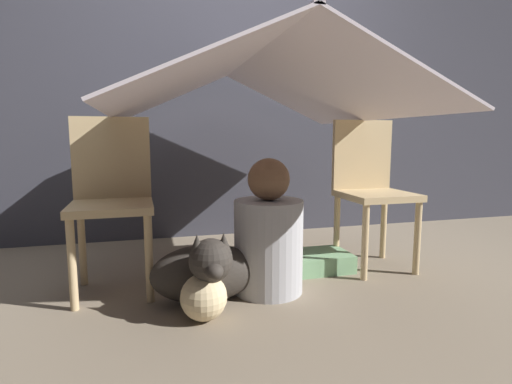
{
  "coord_description": "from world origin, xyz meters",
  "views": [
    {
      "loc": [
        -0.54,
        -1.86,
        0.75
      ],
      "look_at": [
        0.0,
        0.12,
        0.47
      ],
      "focal_mm": 28.0,
      "sensor_mm": 36.0,
      "label": 1
    }
  ],
  "objects_px": {
    "chair_left": "(112,195)",
    "chair_right": "(370,186)",
    "person_front": "(269,237)",
    "dog": "(206,271)"
  },
  "relations": [
    {
      "from": "dog",
      "to": "chair_left",
      "type": "bearing_deg",
      "value": 141.34
    },
    {
      "from": "person_front",
      "to": "dog",
      "type": "xyz_separation_m",
      "value": [
        -0.32,
        -0.08,
        -0.11
      ]
    },
    {
      "from": "person_front",
      "to": "dog",
      "type": "bearing_deg",
      "value": -165.6
    },
    {
      "from": "chair_left",
      "to": "person_front",
      "type": "distance_m",
      "value": 0.79
    },
    {
      "from": "chair_right",
      "to": "person_front",
      "type": "relative_size",
      "value": 1.31
    },
    {
      "from": "chair_left",
      "to": "dog",
      "type": "bearing_deg",
      "value": -39.57
    },
    {
      "from": "chair_left",
      "to": "dog",
      "type": "relative_size",
      "value": 1.73
    },
    {
      "from": "chair_left",
      "to": "dog",
      "type": "xyz_separation_m",
      "value": [
        0.41,
        -0.33,
        -0.32
      ]
    },
    {
      "from": "chair_left",
      "to": "chair_right",
      "type": "xyz_separation_m",
      "value": [
        1.42,
        0.0,
        0.0
      ]
    },
    {
      "from": "chair_right",
      "to": "dog",
      "type": "distance_m",
      "value": 1.11
    }
  ]
}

